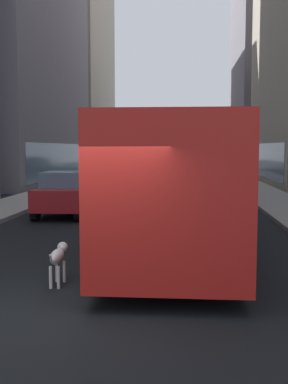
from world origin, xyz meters
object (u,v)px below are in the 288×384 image
at_px(car_grey_wagon, 156,165).
at_px(dalmatian_dog, 58,257).
at_px(transit_bus, 174,175).
at_px(car_yellow_taxi, 180,165).
at_px(car_black_suv, 121,172).
at_px(car_red_coupe, 67,193).
at_px(box_truck, 209,164).
at_px(car_blue_hatchback, 149,169).

xyz_separation_m(car_grey_wagon, dalmatian_dog, (0.38, -38.55, -0.31)).
bearing_deg(transit_bus, car_yellow_taxi, 90.00).
relative_size(car_black_suv, dalmatian_dog, 4.95).
relative_size(car_red_coupe, dalmatian_dog, 4.07).
bearing_deg(car_black_suv, box_truck, -54.95).
bearing_deg(dalmatian_dog, car_black_suv, 94.70).
distance_m(car_blue_hatchback, box_truck, 13.91).
relative_size(car_yellow_taxi, car_grey_wagon, 1.05).
distance_m(transit_bus, car_blue_hatchback, 25.30).
xyz_separation_m(transit_bus, car_red_coupe, (-4.00, 4.61, -0.96)).
relative_size(car_yellow_taxi, box_truck, 0.57).
xyz_separation_m(car_blue_hatchback, car_red_coupe, (-1.60, -20.56, -0.00)).
height_order(car_grey_wagon, dalmatian_dog, car_grey_wagon).
xyz_separation_m(car_blue_hatchback, car_yellow_taxi, (2.40, 9.22, 0.00)).
distance_m(car_grey_wagon, car_black_suv, 14.60).
bearing_deg(car_black_suv, transit_bus, -78.61).
distance_m(car_yellow_taxi, car_red_coupe, 30.05).
relative_size(transit_bus, car_grey_wagon, 2.82).
bearing_deg(car_blue_hatchback, box_truck, -73.25).
xyz_separation_m(car_blue_hatchback, dalmatian_dog, (0.38, -29.34, -0.31)).
bearing_deg(car_black_suv, car_blue_hatchback, 73.23).
xyz_separation_m(transit_bus, car_yellow_taxi, (0.00, 34.39, -0.96)).
xyz_separation_m(car_yellow_taxi, box_truck, (1.60, -22.51, 0.85)).
bearing_deg(car_grey_wagon, dalmatian_dog, -89.44).
relative_size(transit_bus, dalmatian_dog, 11.98).
bearing_deg(box_truck, car_grey_wagon, 100.08).
distance_m(transit_bus, box_truck, 11.99).
height_order(car_blue_hatchback, car_black_suv, same).
relative_size(box_truck, dalmatian_dog, 7.79).
bearing_deg(box_truck, dalmatian_dog, -102.72).
bearing_deg(car_yellow_taxi, box_truck, -85.93).
bearing_deg(car_blue_hatchback, dalmatian_dog, -89.26).
height_order(car_yellow_taxi, box_truck, box_truck).
bearing_deg(car_black_suv, car_grey_wagon, 83.71).
bearing_deg(transit_bus, box_truck, 82.33).
relative_size(car_black_suv, box_truck, 0.64).
height_order(car_grey_wagon, box_truck, box_truck).
xyz_separation_m(car_black_suv, dalmatian_dog, (1.98, -24.03, -0.31)).
bearing_deg(car_yellow_taxi, car_blue_hatchback, -104.59).
xyz_separation_m(car_blue_hatchback, car_black_suv, (-1.60, -5.31, 0.01)).
distance_m(car_blue_hatchback, dalmatian_dog, 29.34).
bearing_deg(car_yellow_taxi, car_red_coupe, -97.65).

